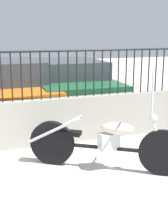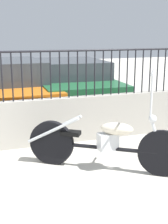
{
  "view_description": "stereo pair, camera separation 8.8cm",
  "coord_description": "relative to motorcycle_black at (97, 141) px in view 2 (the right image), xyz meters",
  "views": [
    {
      "loc": [
        0.24,
        -2.32,
        1.92
      ],
      "look_at": [
        1.91,
        2.19,
        0.7
      ],
      "focal_mm": 50.0,
      "sensor_mm": 36.0,
      "label": 1
    },
    {
      "loc": [
        0.32,
        -2.35,
        1.92
      ],
      "look_at": [
        1.91,
        2.19,
        0.7
      ],
      "focal_mm": 50.0,
      "sensor_mm": 36.0,
      "label": 2
    }
  ],
  "objects": [
    {
      "name": "motorcycle_black",
      "position": [
        0.0,
        0.0,
        0.0
      ],
      "size": [
        1.95,
        1.39,
        1.45
      ],
      "rotation": [
        0.0,
        0.0,
        -0.6
      ],
      "color": "black",
      "rests_on": "ground_plane"
    },
    {
      "name": "car_orange",
      "position": [
        -0.91,
        3.72,
        0.25
      ],
      "size": [
        1.92,
        4.32,
        1.31
      ],
      "rotation": [
        0.0,
        0.0,
        1.59
      ],
      "color": "black",
      "rests_on": "ground_plane"
    },
    {
      "name": "car_green",
      "position": [
        0.73,
        3.94,
        0.23
      ],
      "size": [
        2.01,
        4.43,
        1.26
      ],
      "rotation": [
        0.0,
        0.0,
        1.52
      ],
      "color": "black",
      "rests_on": "ground_plane"
    }
  ]
}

